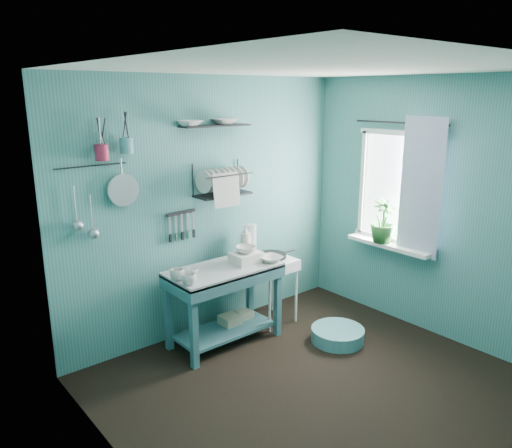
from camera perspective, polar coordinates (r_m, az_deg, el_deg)
floor at (r=4.33m, az=7.04°, el=-17.96°), size 3.20×3.20×0.00m
ceiling at (r=3.65m, az=8.33°, el=17.24°), size 3.20×3.20×0.00m
wall_back at (r=4.91m, az=-5.31°, el=1.96°), size 3.20×0.00×3.20m
wall_left at (r=2.90m, az=-14.62°, el=-7.68°), size 0.00×3.00×3.00m
wall_right at (r=5.07m, az=20.03°, el=1.52°), size 0.00×3.00×3.00m
work_counter at (r=4.81m, az=-3.63°, el=-9.23°), size 1.07×0.54×0.76m
mug_left at (r=4.28m, az=-7.67°, el=-6.28°), size 0.12×0.12×0.10m
mug_mid at (r=4.41m, az=-7.26°, el=-5.65°), size 0.14×0.14×0.09m
mug_right at (r=4.40m, az=-9.01°, el=-5.74°), size 0.17×0.17×0.10m
wash_tub at (r=4.78m, az=-1.15°, el=-3.84°), size 0.28×0.22×0.10m
tub_bowl at (r=4.76m, az=-1.15°, el=-2.92°), size 0.20×0.19×0.06m
soap_bottle at (r=5.02m, az=-1.21°, el=-1.75°), size 0.11×0.12×0.30m
water_bottle at (r=5.09m, az=-0.47°, el=-1.60°), size 0.09×0.09×0.28m
counter_bowl at (r=4.82m, az=1.69°, el=-4.00°), size 0.22×0.22×0.05m
hotplate_stand at (r=5.24m, az=1.76°, el=-7.56°), size 0.50×0.50×0.68m
frying_pan at (r=5.11m, az=1.80°, el=-3.62°), size 0.30×0.30×0.03m
knife_strip at (r=4.70m, az=-8.58°, el=1.28°), size 0.32×0.04×0.03m
dish_rack at (r=4.79m, az=-3.83°, el=5.14°), size 0.56×0.25×0.32m
upper_shelf at (r=4.72m, az=-4.67°, el=11.13°), size 0.71×0.20×0.01m
shelf_bowl_left at (r=4.57m, az=-7.57°, el=10.63°), size 0.24×0.24×0.05m
shelf_bowl_right at (r=4.79m, az=-3.61°, el=11.51°), size 0.25×0.25×0.06m
utensil_cup_magenta at (r=4.22m, az=-17.21°, el=7.82°), size 0.11×0.11×0.13m
utensil_cup_teal at (r=4.31m, az=-14.58°, el=8.68°), size 0.11×0.11×0.13m
colander at (r=4.37m, az=-14.93°, el=3.79°), size 0.28×0.03×0.28m
ladle_outer at (r=4.24m, az=-19.99°, el=2.12°), size 0.01×0.01×0.30m
ladle_inner at (r=4.30m, az=-18.32°, el=1.21°), size 0.01×0.01×0.30m
hook_rail at (r=4.25m, az=-18.33°, el=6.32°), size 0.60×0.01×0.01m
window_glass at (r=5.26m, az=15.88°, el=3.98°), size 0.00×1.10×1.10m
windowsill at (r=5.33m, az=14.92°, el=-2.36°), size 0.16×0.95×0.04m
curtain at (r=5.04m, az=18.30°, el=3.92°), size 0.00×1.35×1.35m
curtain_rod at (r=5.15m, az=16.11°, el=11.05°), size 0.02×1.05×0.02m
potted_plant at (r=5.29m, az=14.33°, el=0.36°), size 0.28×0.28×0.46m
storage_tin_large at (r=5.02m, az=-2.98°, el=-11.56°), size 0.18×0.18×0.22m
storage_tin_small at (r=5.15m, az=-1.37°, el=-10.93°), size 0.15×0.15×0.20m
floor_basin at (r=5.01m, az=9.31°, el=-12.38°), size 0.51×0.51×0.13m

